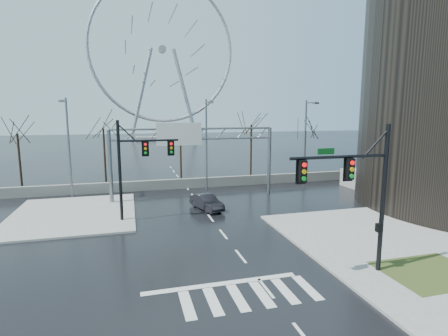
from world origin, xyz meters
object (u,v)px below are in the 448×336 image
object	(u,v)px
ferris_wheel	(162,56)
car	(207,202)
signal_mast_far	(134,161)
signal_mast_near	(362,186)
sign_gantry	(191,147)

from	to	relation	value
ferris_wheel	car	xyz separation A→B (m)	(-4.75, -84.37, -25.47)
signal_mast_far	car	world-z (taller)	signal_mast_far
signal_mast_near	car	distance (m)	16.03
signal_mast_far	signal_mast_near	bearing A→B (deg)	-49.74
sign_gantry	ferris_wheel	xyz separation A→B (m)	(5.38, 80.04, 20.95)
signal_mast_near	signal_mast_far	size ratio (longest dim) A/B	1.00
sign_gantry	ferris_wheel	bearing A→B (deg)	86.16
signal_mast_near	sign_gantry	distance (m)	19.79
ferris_wheel	car	size ratio (longest dim) A/B	12.58
signal_mast_near	car	bearing A→B (deg)	108.44
sign_gantry	signal_mast_far	bearing A→B (deg)	-132.47
signal_mast_far	car	xyz separation A→B (m)	(6.12, 1.67, -4.17)
signal_mast_far	car	bearing A→B (deg)	15.28
signal_mast_near	car	world-z (taller)	signal_mast_near
signal_mast_near	sign_gantry	xyz separation A→B (m)	(-5.52, 19.00, 0.31)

